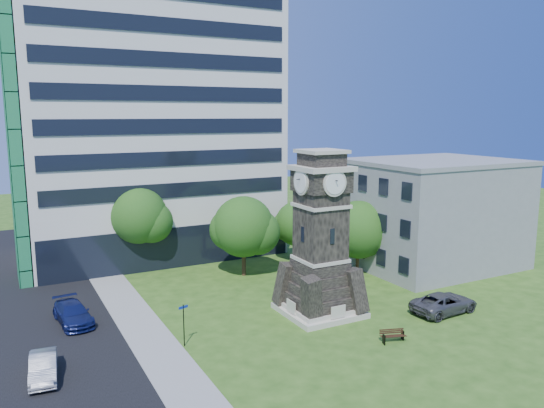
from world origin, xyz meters
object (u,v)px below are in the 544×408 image
car_east_lot (444,303)px  park_bench (393,335)px  clock_tower (320,244)px  car_street_mid (43,367)px  street_sign (184,320)px  car_street_north (73,313)px

car_east_lot → park_bench: 7.22m
clock_tower → car_street_mid: bearing=-176.4°
street_sign → car_street_north: bearing=112.9°
park_bench → street_sign: 13.62m
car_street_mid → car_street_north: 8.10m
clock_tower → park_bench: clock_tower is taller
clock_tower → car_east_lot: 10.41m
park_bench → car_street_north: bearing=162.7°
car_street_north → park_bench: bearing=-41.8°
clock_tower → street_sign: bearing=-175.5°
car_street_north → park_bench: (18.10, -13.02, -0.28)m
park_bench → car_east_lot: bearing=36.6°
car_street_mid → street_sign: street_sign is taller
car_street_mid → car_east_lot: 27.70m
car_street_mid → park_bench: car_street_mid is taller
clock_tower → park_bench: 8.27m
car_street_north → clock_tower: bearing=-27.3°
clock_tower → street_sign: 11.42m
car_east_lot → park_bench: car_east_lot is taller
park_bench → street_sign: bearing=173.6°
car_street_mid → clock_tower: bearing=9.5°
car_street_north → car_east_lot: 27.18m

